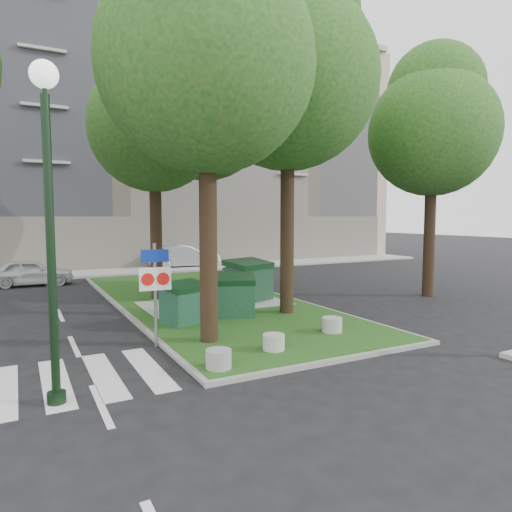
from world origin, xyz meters
TOP-DOWN VIEW (x-y plane):
  - ground at (0.00, 0.00)m, footprint 120.00×120.00m
  - median_island at (0.50, 8.00)m, footprint 6.00×16.00m
  - median_kerb at (0.50, 8.00)m, footprint 6.30×16.30m
  - building_sidewalk at (0.00, 18.50)m, footprint 42.00×3.00m
  - zebra_crossing at (-3.75, 1.50)m, footprint 5.00×3.00m
  - apartment_building at (0.00, 26.00)m, footprint 41.00×12.00m
  - tree_median_near_left at (-1.41, 2.56)m, footprint 5.20×5.20m
  - tree_median_near_right at (2.09, 4.56)m, footprint 5.60×5.60m
  - tree_median_mid at (-0.91, 9.06)m, footprint 4.80×4.80m
  - tree_median_far at (2.29, 12.06)m, footprint 5.80×5.80m
  - tree_street_right at (9.09, 5.06)m, footprint 5.00×5.00m
  - dumpster_a at (-1.38, 4.65)m, footprint 1.55×1.34m
  - dumpster_b at (0.22, 4.85)m, footprint 1.66×1.43m
  - dumpster_c at (1.82, 6.89)m, footprint 1.96×1.68m
  - dumpster_d at (3.00, 9.43)m, footprint 1.59×1.35m
  - bollard_left at (-2.10, 0.50)m, footprint 0.53×0.53m
  - bollard_right at (1.75, 1.78)m, footprint 0.54×0.54m
  - bollard_mid at (-0.46, 1.08)m, footprint 0.51×0.51m
  - litter_bin at (3.20, 11.19)m, footprint 0.46×0.46m
  - street_lamp at (-5.16, 0.42)m, footprint 0.46×0.46m
  - traffic_sign_pole at (-2.70, 3.00)m, footprint 0.77×0.13m
  - car_white at (-5.13, 15.50)m, footprint 3.75×1.68m
  - car_silver at (3.50, 19.14)m, footprint 4.48×1.82m

SIDE VIEW (x-z plane):
  - ground at x=0.00m, z-range 0.00..0.00m
  - zebra_crossing at x=-3.75m, z-range 0.00..0.01m
  - median_kerb at x=0.50m, z-range 0.00..0.10m
  - median_island at x=0.50m, z-range 0.00..0.12m
  - building_sidewalk at x=0.00m, z-range 0.00..0.12m
  - bollard_mid at x=-0.46m, z-range 0.12..0.49m
  - bollard_left at x=-2.10m, z-range 0.12..0.50m
  - bollard_right at x=1.75m, z-range 0.12..0.51m
  - litter_bin at x=3.20m, z-range 0.12..0.92m
  - car_white at x=-5.13m, z-range 0.00..1.25m
  - dumpster_a at x=-1.38m, z-range 0.10..1.31m
  - dumpster_d at x=3.00m, z-range 0.09..1.35m
  - car_silver at x=3.50m, z-range 0.00..1.45m
  - dumpster_b at x=0.22m, z-range 0.09..1.39m
  - dumpster_c at x=1.82m, z-range 0.09..1.63m
  - traffic_sign_pole at x=-2.70m, z-range 0.36..2.93m
  - street_lamp at x=-5.16m, z-range 0.74..6.48m
  - tree_median_mid at x=-0.91m, z-range 1.98..11.97m
  - tree_street_right at x=9.09m, z-range 1.95..12.02m
  - tree_median_near_left at x=-1.41m, z-range 2.05..12.58m
  - tree_median_near_right at x=2.09m, z-range 2.26..13.72m
  - apartment_building at x=0.00m, z-range 0.00..16.00m
  - tree_median_far at x=2.29m, z-range 2.36..14.28m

